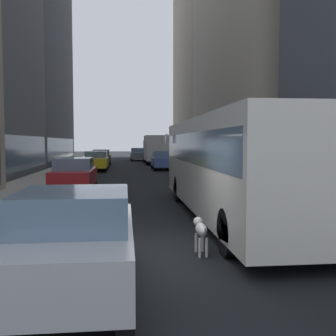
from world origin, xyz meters
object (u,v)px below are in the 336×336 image
at_px(car_black_suv, 102,157).
at_px(car_red_coupe, 74,175).
at_px(box_truck, 155,148).
at_px(transit_bus, 230,160).
at_px(dalmatian_dog, 201,230).
at_px(car_silver_sedan, 75,241).
at_px(pedestrian_with_handbag, 308,182).
at_px(car_grey_wagon, 138,154).
at_px(car_yellow_taxi, 96,161).
at_px(car_blue_hatchback, 164,160).

relative_size(car_black_suv, car_red_coupe, 1.04).
bearing_deg(box_truck, car_red_coupe, -103.07).
bearing_deg(transit_bus, dalmatian_dog, -113.23).
bearing_deg(car_silver_sedan, dalmatian_dog, 39.99).
bearing_deg(pedestrian_with_handbag, dalmatian_dog, -134.61).
xyz_separation_m(car_red_coupe, box_truck, (5.60, 24.11, 0.84)).
xyz_separation_m(transit_bus, car_red_coupe, (-5.60, 6.83, -0.95)).
height_order(car_grey_wagon, car_yellow_taxi, same).
height_order(car_black_suv, dalmatian_dog, car_black_suv).
relative_size(transit_bus, car_yellow_taxi, 2.55).
distance_m(transit_bus, car_grey_wagon, 39.08).
relative_size(transit_bus, box_truck, 1.54).
relative_size(car_yellow_taxi, box_truck, 0.60).
bearing_deg(car_yellow_taxi, car_red_coupe, -90.00).
bearing_deg(car_silver_sedan, box_truck, 83.79).
height_order(dalmatian_dog, pedestrian_with_handbag, pedestrian_with_handbag).
relative_size(car_yellow_taxi, car_blue_hatchback, 1.14).
height_order(transit_bus, car_grey_wagon, transit_bus).
distance_m(car_yellow_taxi, dalmatian_dog, 25.23).
bearing_deg(car_silver_sedan, car_blue_hatchback, 81.70).
bearing_deg(box_truck, car_silver_sedan, -96.21).
xyz_separation_m(car_grey_wagon, pedestrian_with_handbag, (4.51, -38.29, 0.19)).
height_order(transit_bus, pedestrian_with_handbag, transit_bus).
distance_m(transit_bus, car_red_coupe, 8.88).
height_order(car_silver_sedan, car_blue_hatchback, same).
relative_size(car_silver_sedan, box_truck, 0.53).
bearing_deg(car_black_suv, car_silver_sedan, -87.31).
relative_size(car_silver_sedan, car_yellow_taxi, 0.88).
relative_size(transit_bus, car_blue_hatchback, 2.91).
bearing_deg(car_blue_hatchback, pedestrian_with_handbag, -82.05).
xyz_separation_m(transit_bus, car_grey_wagon, (-1.60, 39.04, -0.95)).
bearing_deg(dalmatian_dog, transit_bus, 66.77).
bearing_deg(dalmatian_dog, car_red_coupe, 110.15).
bearing_deg(car_red_coupe, car_blue_hatchback, 69.21).
distance_m(car_yellow_taxi, box_truck, 11.41).
xyz_separation_m(car_yellow_taxi, car_blue_hatchback, (5.60, 0.54, -0.00)).
relative_size(car_yellow_taxi, dalmatian_dog, 4.70).
bearing_deg(pedestrian_with_handbag, car_yellow_taxi, 112.76).
distance_m(transit_bus, car_yellow_taxi, 21.79).
height_order(transit_bus, box_truck, same).
bearing_deg(dalmatian_dog, car_blue_hatchback, 86.25).
relative_size(car_grey_wagon, box_truck, 0.63).
relative_size(car_red_coupe, box_truck, 0.60).
height_order(car_grey_wagon, dalmatian_dog, car_grey_wagon).
height_order(car_silver_sedan, box_truck, box_truck).
height_order(car_red_coupe, pedestrian_with_handbag, pedestrian_with_handbag).
height_order(car_grey_wagon, car_silver_sedan, same).
xyz_separation_m(car_grey_wagon, car_yellow_taxi, (-4.00, -18.00, -0.00)).
bearing_deg(transit_bus, car_red_coupe, 129.36).
xyz_separation_m(car_grey_wagon, car_red_coupe, (-4.00, -32.21, -0.00)).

